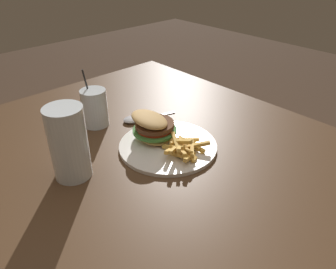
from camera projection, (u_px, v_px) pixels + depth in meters
The scene contains 5 objects.
dining_table at pixel (140, 240), 0.79m from camera, with size 1.37×1.25×0.78m.
meal_plate_near at pixel (161, 136), 0.89m from camera, with size 0.26×0.26×0.10m.
beer_glass at pixel (69, 145), 0.74m from camera, with size 0.09×0.09×0.18m.
juice_glass at pixel (95, 109), 0.97m from camera, with size 0.08×0.08×0.17m.
spoon at pixel (134, 119), 1.01m from camera, with size 0.08×0.17×0.02m.
Camera 1 is at (-0.44, 0.32, 1.27)m, focal length 35.00 mm.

